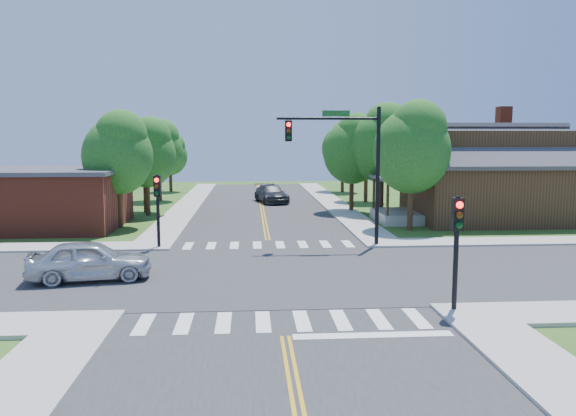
{
  "coord_description": "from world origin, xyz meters",
  "views": [
    {
      "loc": [
        -0.97,
        -22.81,
        5.63
      ],
      "look_at": [
        0.9,
        4.51,
        2.2
      ],
      "focal_mm": 35.0,
      "sensor_mm": 36.0,
      "label": 1
    }
  ],
  "objects": [
    {
      "name": "tree_e_a",
      "position": [
        8.91,
        10.59,
        5.2
      ],
      "size": [
        4.67,
        4.44,
        7.94
      ],
      "color": "#382314",
      "rests_on": "ground"
    },
    {
      "name": "ground",
      "position": [
        0.0,
        0.0,
        0.0
      ],
      "size": [
        100.0,
        100.0,
        0.0
      ],
      "primitive_type": "plane",
      "color": "#315119",
      "rests_on": "ground"
    },
    {
      "name": "intersection_patch",
      "position": [
        0.0,
        0.0,
        0.0
      ],
      "size": [
        10.2,
        10.2,
        0.06
      ],
      "primitive_type": "cube",
      "color": "#2D2D30",
      "rests_on": "ground"
    },
    {
      "name": "signal_pole_se",
      "position": [
        5.6,
        -5.62,
        2.66
      ],
      "size": [
        0.34,
        0.42,
        3.8
      ],
      "color": "black",
      "rests_on": "ground"
    },
    {
      "name": "sidewalk_ne",
      "position": [
        15.82,
        15.82,
        0.07
      ],
      "size": [
        40.0,
        40.0,
        0.14
      ],
      "color": "#9E9B93",
      "rests_on": "ground"
    },
    {
      "name": "tree_house",
      "position": [
        6.87,
        19.32,
        4.92
      ],
      "size": [
        4.41,
        4.19,
        7.51
      ],
      "color": "#382314",
      "rests_on": "ground"
    },
    {
      "name": "house_ne",
      "position": [
        15.11,
        14.23,
        3.33
      ],
      "size": [
        13.05,
        8.8,
        7.11
      ],
      "color": "#342212",
      "rests_on": "ground"
    },
    {
      "name": "tree_w_c",
      "position": [
        -8.95,
        27.97,
        4.78
      ],
      "size": [
        4.29,
        4.08,
        7.3
      ],
      "color": "#382314",
      "rests_on": "ground"
    },
    {
      "name": "sidewalk_nw",
      "position": [
        -15.82,
        15.82,
        0.07
      ],
      "size": [
        40.0,
        40.0,
        0.14
      ],
      "color": "#9E9B93",
      "rests_on": "ground"
    },
    {
      "name": "tree_w_a",
      "position": [
        -9.07,
        12.79,
        4.83
      ],
      "size": [
        4.34,
        4.12,
        7.38
      ],
      "color": "#382314",
      "rests_on": "ground"
    },
    {
      "name": "centerline",
      "position": [
        0.0,
        0.0,
        0.05
      ],
      "size": [
        0.3,
        90.0,
        0.01
      ],
      "color": "gold",
      "rests_on": "ground"
    },
    {
      "name": "tree_w_b",
      "position": [
        -8.75,
        19.97,
        4.47
      ],
      "size": [
        4.01,
        3.81,
        6.82
      ],
      "color": "#382314",
      "rests_on": "ground"
    },
    {
      "name": "signal_mast_ne",
      "position": [
        3.91,
        5.59,
        4.85
      ],
      "size": [
        5.3,
        0.42,
        7.2
      ],
      "color": "black",
      "rests_on": "ground"
    },
    {
      "name": "stop_bar",
      "position": [
        2.5,
        -7.6,
        0.0
      ],
      "size": [
        4.6,
        0.45,
        0.09
      ],
      "primitive_type": "cube",
      "color": "white",
      "rests_on": "ground"
    },
    {
      "name": "car_dgrey",
      "position": [
        0.9,
        25.7,
        0.76
      ],
      "size": [
        4.42,
        6.17,
        1.52
      ],
      "primitive_type": "imported",
      "rotation": [
        0.0,
        0.0,
        0.23
      ],
      "color": "#2D2F32",
      "rests_on": "ground"
    },
    {
      "name": "crosswalk_south",
      "position": [
        0.0,
        -6.2,
        0.05
      ],
      "size": [
        8.85,
        2.0,
        0.01
      ],
      "color": "white",
      "rests_on": "ground"
    },
    {
      "name": "tree_e_b",
      "position": [
        8.85,
        17.95,
        5.39
      ],
      "size": [
        4.84,
        4.59,
        8.22
      ],
      "color": "#382314",
      "rests_on": "ground"
    },
    {
      "name": "crosswalk_north",
      "position": [
        0.0,
        6.2,
        0.05
      ],
      "size": [
        8.85,
        2.0,
        0.01
      ],
      "color": "white",
      "rests_on": "ground"
    },
    {
      "name": "tree_e_c",
      "position": [
        9.33,
        25.84,
        4.88
      ],
      "size": [
        4.38,
        4.16,
        7.45
      ],
      "color": "#382314",
      "rests_on": "ground"
    },
    {
      "name": "building_nw",
      "position": [
        -14.2,
        13.2,
        1.88
      ],
      "size": [
        10.4,
        8.4,
        3.73
      ],
      "color": "maroon",
      "rests_on": "ground"
    },
    {
      "name": "road_ew",
      "position": [
        0.0,
        0.0,
        0.03
      ],
      "size": [
        90.0,
        10.0,
        0.04
      ],
      "primitive_type": "cube",
      "color": "#2D2D30",
      "rests_on": "ground"
    },
    {
      "name": "tree_bldg",
      "position": [
        -8.31,
        18.36,
        4.7
      ],
      "size": [
        4.22,
        4.01,
        7.18
      ],
      "color": "#382314",
      "rests_on": "ground"
    },
    {
      "name": "road_ns",
      "position": [
        0.0,
        0.0,
        0.02
      ],
      "size": [
        10.0,
        90.0,
        0.04
      ],
      "primitive_type": "cube",
      "color": "#2D2D30",
      "rests_on": "ground"
    },
    {
      "name": "tree_w_d",
      "position": [
        -9.18,
        36.71,
        4.03
      ],
      "size": [
        3.62,
        3.44,
        6.15
      ],
      "color": "#382314",
      "rests_on": "ground"
    },
    {
      "name": "car_silver",
      "position": [
        -7.29,
        -0.65,
        0.8
      ],
      "size": [
        3.4,
        5.31,
        1.6
      ],
      "primitive_type": "imported",
      "rotation": [
        0.0,
        0.0,
        1.73
      ],
      "color": "silver",
      "rests_on": "ground"
    },
    {
      "name": "tree_e_d",
      "position": [
        8.78,
        35.07,
        4.87
      ],
      "size": [
        4.37,
        4.15,
        7.43
      ],
      "color": "#382314",
      "rests_on": "ground"
    },
    {
      "name": "signal_pole_nw",
      "position": [
        -5.6,
        5.58,
        2.66
      ],
      "size": [
        0.34,
        0.42,
        3.8
      ],
      "color": "black",
      "rests_on": "ground"
    }
  ]
}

